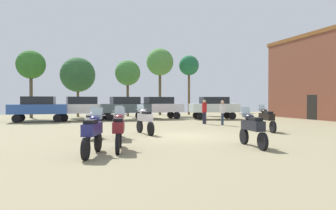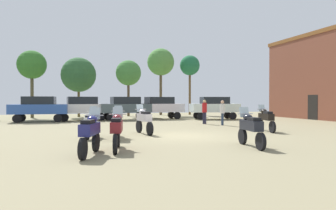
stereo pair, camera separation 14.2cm
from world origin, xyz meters
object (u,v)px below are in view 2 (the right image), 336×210
(person_1, at_px, (205,110))
(tree_1, at_px, (190,66))
(car_6, at_px, (125,106))
(car_1, at_px, (39,107))
(motorcycle_10, at_px, (90,132))
(tree_4, at_px, (161,62))
(person_2, at_px, (222,111))
(motorcycle_4, at_px, (117,129))
(tree_6, at_px, (32,65))
(tree_5, at_px, (128,73))
(car_2, at_px, (215,106))
(car_5, at_px, (159,106))
(motorcycle_6, at_px, (266,118))
(motorcycle_12, at_px, (251,128))
(motorcycle_3, at_px, (91,122))
(motorcycle_2, at_px, (144,120))
(motorcycle_7, at_px, (117,122))
(tree_3, at_px, (79,75))
(car_3, at_px, (82,107))

(person_1, distance_m, tree_1, 15.12)
(car_6, bearing_deg, car_1, 91.01)
(motorcycle_10, relative_size, tree_4, 0.27)
(person_2, bearing_deg, car_6, -126.99)
(motorcycle_4, relative_size, tree_6, 0.33)
(car_1, height_order, tree_4, tree_4)
(person_1, bearing_deg, tree_1, 139.31)
(tree_4, xyz_separation_m, tree_5, (-4.00, -1.62, -1.46))
(person_1, bearing_deg, motorcycle_10, -62.70)
(tree_1, xyz_separation_m, tree_6, (-16.95, -1.89, -0.64))
(car_2, xyz_separation_m, person_1, (-3.13, -5.01, -0.16))
(car_5, bearing_deg, person_2, -169.47)
(car_5, relative_size, person_2, 2.63)
(motorcycle_6, distance_m, motorcycle_12, 6.08)
(motorcycle_3, relative_size, tree_5, 0.34)
(car_6, height_order, tree_1, tree_1)
(motorcycle_2, bearing_deg, motorcycle_12, -71.37)
(car_5, height_order, tree_4, tree_4)
(car_6, bearing_deg, person_1, -148.09)
(tree_4, bearing_deg, motorcycle_7, -110.36)
(tree_4, bearing_deg, tree_6, -171.78)
(motorcycle_3, bearing_deg, tree_3, 105.71)
(motorcycle_4, xyz_separation_m, tree_4, (8.06, 23.76, 5.30))
(motorcycle_6, relative_size, tree_3, 0.36)
(motorcycle_4, distance_m, motorcycle_7, 3.26)
(motorcycle_12, bearing_deg, car_2, 76.35)
(motorcycle_3, distance_m, motorcycle_6, 9.32)
(motorcycle_4, xyz_separation_m, car_2, (10.67, 14.93, 0.45))
(motorcycle_6, xyz_separation_m, person_2, (-0.37, 4.52, 0.27))
(car_1, xyz_separation_m, car_5, (10.03, 0.98, 0.00))
(motorcycle_6, xyz_separation_m, person_1, (-1.10, 5.90, 0.29))
(motorcycle_12, distance_m, tree_4, 25.23)
(tree_3, bearing_deg, car_1, -114.12)
(motorcycle_4, height_order, car_5, car_5)
(motorcycle_4, distance_m, motorcycle_6, 9.53)
(motorcycle_6, relative_size, tree_6, 0.33)
(person_2, distance_m, tree_3, 17.01)
(motorcycle_6, xyz_separation_m, car_3, (-9.44, 12.36, 0.45))
(motorcycle_12, relative_size, car_2, 0.48)
(person_1, relative_size, tree_6, 0.27)
(motorcycle_7, bearing_deg, car_6, 90.29)
(motorcycle_10, bearing_deg, person_1, 69.34)
(motorcycle_7, bearing_deg, motorcycle_2, 54.48)
(motorcycle_12, bearing_deg, tree_4, 89.36)
(motorcycle_7, distance_m, motorcycle_12, 5.86)
(motorcycle_2, height_order, car_5, car_5)
(tree_4, bearing_deg, motorcycle_12, -97.59)
(car_5, xyz_separation_m, tree_1, (5.64, 7.14, 4.55))
(motorcycle_4, xyz_separation_m, motorcycle_10, (-0.92, -0.75, 0.00))
(tree_4, height_order, tree_5, tree_4)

